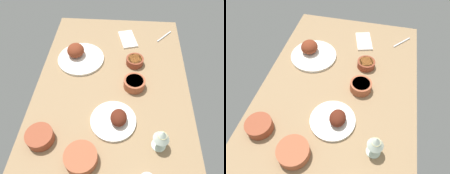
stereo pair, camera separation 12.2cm
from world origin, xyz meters
The scene contains 10 objects.
dining_table centered at (0.00, 0.00, 2.00)cm, with size 140.00×90.00×4.00cm, color #937551.
plate_near_viewer centered at (24.56, 23.43, 6.67)cm, with size 29.93×29.93×9.30cm.
plate_center_main centered at (-21.49, -3.16, 6.22)cm, with size 23.76×23.76×7.88cm.
bowl_cream centered at (-33.78, 32.50, 6.98)cm, with size 13.32×13.32×5.47cm.
bowl_soup centered at (22.06, -13.09, 6.50)cm, with size 11.01×11.01×4.54cm.
bowl_onions centered at (3.01, -12.78, 6.99)cm, with size 12.43×12.43×5.50cm.
bowl_sauce centered at (-42.56, 11.18, 6.94)cm, with size 15.28×15.28×5.38cm.
wine_glass centered at (-32.95, -24.73, 13.93)cm, with size 7.60×7.60×14.00cm.
folded_napkin centered at (45.94, -8.15, 4.60)cm, with size 18.49×10.16×1.20cm, color white.
fork_loose centered at (51.08, -34.50, 4.40)cm, with size 16.12×0.90×0.80cm, color silver.
Camera 2 is at (-74.75, -17.40, 101.16)cm, focal length 33.97 mm.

